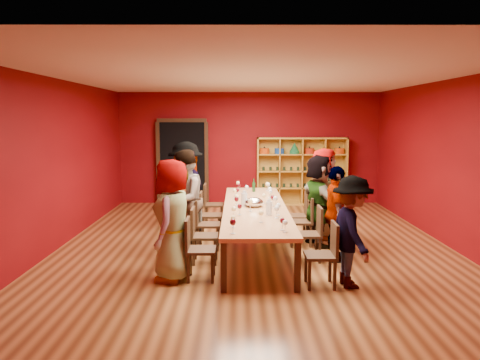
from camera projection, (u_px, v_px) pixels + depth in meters
name	position (u px, v px, depth m)	size (l,w,h in m)	color
room_shell	(255.00, 164.00, 8.19)	(7.10, 9.10, 3.04)	brown
tasting_table	(255.00, 209.00, 8.29)	(1.10, 4.50, 0.75)	#B2794A
doorway	(183.00, 162.00, 12.63)	(1.40, 0.17, 2.30)	black
shelving_unit	(301.00, 168.00, 12.54)	(2.40, 0.40, 1.80)	#B48228
chair_person_left_0	(195.00, 246.00, 6.67)	(0.42, 0.42, 0.89)	black
person_left_0	(172.00, 220.00, 6.62)	(0.85, 0.46, 1.73)	#BD7F8A
chair_person_left_1	(200.00, 232.00, 7.45)	(0.42, 0.42, 0.89)	black
person_left_1	(178.00, 216.00, 7.42)	(0.55, 0.40, 1.51)	beige
chair_person_left_2	(204.00, 221.00, 8.26)	(0.42, 0.42, 0.89)	black
person_left_2	(184.00, 200.00, 8.21)	(0.86, 0.47, 1.76)	#4A4A4F
chair_person_left_3	(207.00, 212.00, 9.05)	(0.42, 0.42, 0.89)	black
person_left_3	(186.00, 190.00, 8.99)	(1.20, 0.50, 1.86)	#47484C
chair_person_left_4	(210.00, 202.00, 10.18)	(0.42, 0.42, 0.89)	black
person_left_4	(190.00, 185.00, 10.13)	(1.01, 0.46, 1.72)	#151A3B
chair_person_right_0	(326.00, 251.00, 6.40)	(0.42, 0.42, 0.89)	black
person_right_0	(352.00, 232.00, 6.36)	(0.99, 0.41, 1.53)	#5680B2
chair_person_right_1	(313.00, 231.00, 7.56)	(0.42, 0.42, 0.89)	black
person_right_1	(336.00, 214.00, 7.52)	(0.91, 0.41, 1.55)	#5F8FC4
chair_person_right_2	(305.00, 218.00, 8.49)	(0.42, 0.42, 0.89)	black
person_right_2	(319.00, 200.00, 8.45)	(1.54, 0.44, 1.66)	pink
chair_person_right_3	(301.00, 213.00, 8.99)	(0.42, 0.42, 0.89)	black
person_right_3	(323.00, 194.00, 8.95)	(0.85, 0.46, 1.74)	#505055
wine_glass_0	(268.00, 185.00, 10.04)	(0.07, 0.07, 0.18)	silver
wine_glass_1	(278.00, 206.00, 7.50)	(0.08, 0.08, 0.20)	silver
wine_glass_2	(247.00, 188.00, 9.61)	(0.08, 0.08, 0.19)	silver
wine_glass_3	(267.00, 184.00, 10.08)	(0.07, 0.07, 0.19)	silver
wine_glass_4	(275.00, 199.00, 8.12)	(0.09, 0.09, 0.21)	silver
wine_glass_5	(235.00, 191.00, 9.15)	(0.07, 0.07, 0.18)	silver
wine_glass_6	(233.00, 223.00, 6.29)	(0.08, 0.08, 0.21)	silver
wine_glass_7	(238.00, 183.00, 10.21)	(0.08, 0.08, 0.19)	silver
wine_glass_8	(285.00, 223.00, 6.38)	(0.07, 0.07, 0.18)	silver
wine_glass_9	(261.00, 213.00, 6.99)	(0.08, 0.08, 0.19)	silver
wine_glass_10	(273.00, 198.00, 8.35)	(0.08, 0.08, 0.19)	silver
wine_glass_11	(233.00, 219.00, 6.66)	(0.07, 0.07, 0.18)	silver
wine_glass_12	(270.00, 192.00, 9.03)	(0.07, 0.07, 0.18)	silver
wine_glass_13	(264.00, 196.00, 8.54)	(0.08, 0.08, 0.19)	silver
wine_glass_14	(237.00, 200.00, 8.15)	(0.08, 0.08, 0.19)	silver
wine_glass_15	(270.00, 190.00, 9.15)	(0.09, 0.09, 0.22)	silver
wine_glass_16	(234.00, 210.00, 7.27)	(0.08, 0.08, 0.19)	silver
wine_glass_17	(251.00, 202.00, 7.82)	(0.09, 0.09, 0.22)	silver
wine_glass_18	(277.00, 209.00, 7.29)	(0.08, 0.08, 0.20)	silver
wine_glass_19	(237.00, 190.00, 9.25)	(0.07, 0.07, 0.18)	silver
wine_glass_20	(237.00, 197.00, 8.41)	(0.08, 0.08, 0.20)	silver
wine_glass_21	(240.00, 207.00, 7.54)	(0.07, 0.07, 0.18)	silver
wine_glass_22	(282.00, 221.00, 6.49)	(0.07, 0.07, 0.18)	silver
wine_glass_23	(239.00, 186.00, 9.87)	(0.08, 0.08, 0.19)	silver
spittoon_bowl	(254.00, 202.00, 8.25)	(0.33, 0.33, 0.18)	silver
carafe_a	(244.00, 199.00, 8.32)	(0.14, 0.14, 0.27)	silver
carafe_b	(269.00, 208.00, 7.53)	(0.11, 0.11, 0.26)	silver
wine_bottle	(254.00, 187.00, 9.94)	(0.08, 0.08, 0.28)	#133618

